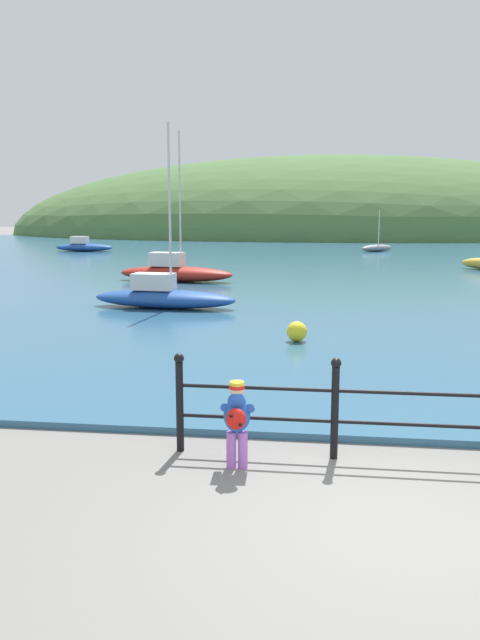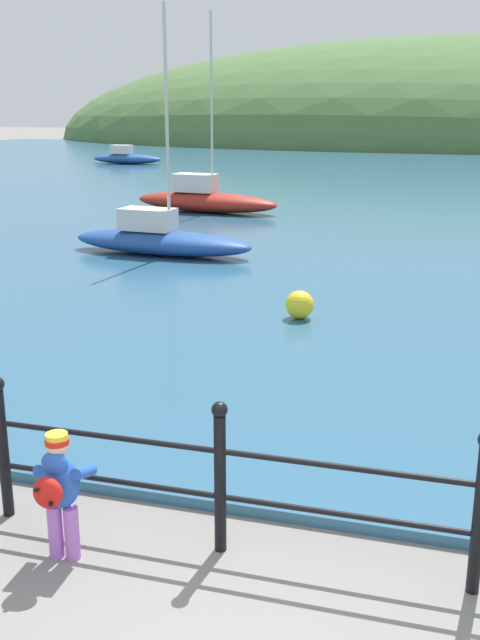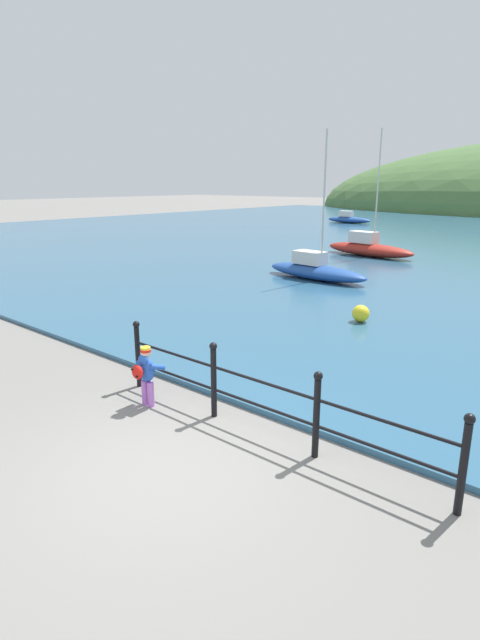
{
  "view_description": "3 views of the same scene",
  "coord_description": "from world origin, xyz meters",
  "views": [
    {
      "loc": [
        -0.75,
        -5.51,
        2.87
      ],
      "look_at": [
        -1.9,
        3.5,
        1.27
      ],
      "focal_mm": 35.0,
      "sensor_mm": 36.0,
      "label": 1
    },
    {
      "loc": [
        0.98,
        -3.25,
        3.26
      ],
      "look_at": [
        -1.21,
        4.33,
        0.98
      ],
      "focal_mm": 42.0,
      "sensor_mm": 36.0,
      "label": 2
    },
    {
      "loc": [
        4.37,
        -3.64,
        3.53
      ],
      "look_at": [
        -1.81,
        3.61,
        0.88
      ],
      "focal_mm": 28.0,
      "sensor_mm": 36.0,
      "label": 3
    }
  ],
  "objects": [
    {
      "name": "ground_plane",
      "position": [
        0.0,
        0.0,
        0.0
      ],
      "size": [
        200.0,
        200.0,
        0.0
      ],
      "primitive_type": "plane",
      "color": "slate"
    },
    {
      "name": "iron_railing",
      "position": [
        0.38,
        1.5,
        0.64
      ],
      "size": [
        5.62,
        0.12,
        1.21
      ],
      "color": "black",
      "rests_on": "ground"
    },
    {
      "name": "child_in_coat",
      "position": [
        -1.63,
        1.07,
        0.61
      ],
      "size": [
        0.4,
        0.54,
        1.0
      ],
      "color": "#AD66C6",
      "rests_on": "ground"
    },
    {
      "name": "boat_blue_hull",
      "position": [
        -6.43,
        18.52,
        0.49
      ],
      "size": [
        4.81,
        1.94,
        5.74
      ],
      "color": "maroon",
      "rests_on": "water"
    },
    {
      "name": "boat_nearest_quay",
      "position": [
        -5.2,
        11.83,
        0.44
      ],
      "size": [
        4.3,
        1.57,
        5.15
      ],
      "color": "#1E4793",
      "rests_on": "water"
    },
    {
      "name": "boat_twin_mast",
      "position": [
        -16.84,
        35.71,
        0.43
      ],
      "size": [
        4.07,
        1.29,
        1.02
      ],
      "color": "#1E4793",
      "rests_on": "water"
    },
    {
      "name": "mooring_buoy",
      "position": [
        -1.2,
        7.61,
        0.32
      ],
      "size": [
        0.44,
        0.44,
        0.44
      ],
      "primitive_type": "sphere",
      "color": "yellow",
      "rests_on": "water"
    }
  ]
}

